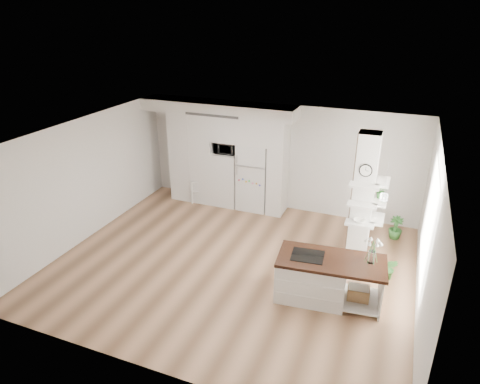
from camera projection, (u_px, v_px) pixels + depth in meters
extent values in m
cube|color=tan|center=(233.00, 264.00, 8.75)|extent=(7.00, 6.00, 0.01)
cube|color=white|center=(232.00, 136.00, 7.67)|extent=(7.00, 6.00, 0.04)
cube|color=silver|center=(278.00, 157.00, 10.77)|extent=(7.00, 0.04, 2.70)
cube|color=silver|center=(145.00, 294.00, 5.66)|extent=(7.00, 0.04, 2.70)
cube|color=silver|center=(86.00, 179.00, 9.40)|extent=(0.04, 6.00, 2.70)
cube|color=silver|center=(429.00, 238.00, 7.02)|extent=(0.04, 6.00, 2.70)
cube|color=white|center=(195.00, 156.00, 11.30)|extent=(1.20, 0.65, 2.40)
cube|color=white|center=(227.00, 178.00, 11.18)|extent=(0.65, 0.65, 1.42)
cube|color=white|center=(226.00, 127.00, 10.63)|extent=(0.65, 0.65, 0.65)
cube|color=white|center=(255.00, 130.00, 10.38)|extent=(0.85, 0.65, 0.65)
cube|color=white|center=(278.00, 168.00, 10.52)|extent=(0.40, 0.65, 2.40)
cube|color=silver|center=(217.00, 108.00, 10.50)|extent=(4.00, 0.70, 0.30)
cube|color=#262626|center=(212.00, 115.00, 10.25)|extent=(1.40, 0.04, 0.06)
cube|color=white|center=(254.00, 176.00, 10.87)|extent=(0.78, 0.66, 1.75)
cube|color=#B2B2B7|center=(250.00, 167.00, 10.43)|extent=(0.78, 0.01, 0.03)
cube|color=silver|center=(363.00, 199.00, 8.45)|extent=(0.40, 0.40, 2.70)
cube|color=#9E7658|center=(352.00, 197.00, 8.53)|extent=(0.02, 0.40, 2.70)
cube|color=#9E7658|center=(364.00, 195.00, 8.63)|extent=(0.40, 0.02, 2.70)
cylinder|color=black|center=(366.00, 170.00, 8.01)|extent=(0.25, 0.03, 0.25)
cylinder|color=white|center=(366.00, 171.00, 8.00)|extent=(0.21, 0.01, 0.21)
plane|color=white|center=(429.00, 222.00, 7.23)|extent=(0.00, 2.40, 2.40)
cylinder|color=white|center=(325.00, 176.00, 7.46)|extent=(0.12, 0.12, 0.10)
cube|color=white|center=(311.00, 278.00, 7.63)|extent=(1.28, 0.90, 0.78)
cube|color=white|center=(360.00, 300.00, 7.52)|extent=(0.72, 0.85, 0.04)
cube|color=white|center=(381.00, 289.00, 7.33)|extent=(0.11, 0.79, 0.78)
cube|color=#321A0F|center=(332.00, 261.00, 7.38)|extent=(1.93, 1.06, 0.06)
cube|color=black|center=(308.00, 256.00, 7.48)|extent=(0.60, 0.52, 0.01)
cube|color=#977149|center=(358.00, 293.00, 7.48)|extent=(0.40, 0.31, 0.23)
cylinder|color=white|center=(372.00, 257.00, 7.25)|extent=(0.12, 0.12, 0.22)
cube|color=white|center=(193.00, 191.00, 11.43)|extent=(0.12, 0.30, 0.63)
cube|color=white|center=(211.00, 191.00, 11.40)|extent=(0.12, 0.30, 0.63)
cube|color=white|center=(201.00, 181.00, 11.29)|extent=(0.60, 0.45, 0.03)
cube|color=white|center=(202.00, 190.00, 11.40)|extent=(0.57, 0.44, 0.03)
sphere|color=white|center=(205.00, 197.00, 11.47)|extent=(0.30, 0.30, 0.30)
imported|color=#30702D|center=(390.00, 269.00, 8.17)|extent=(0.30, 0.27, 0.47)
imported|color=#30702D|center=(396.00, 228.00, 9.62)|extent=(0.31, 0.31, 0.53)
imported|color=#2D2D2D|center=(226.00, 147.00, 10.79)|extent=(0.54, 0.37, 0.30)
imported|color=#30702D|center=(382.00, 191.00, 8.36)|extent=(0.27, 0.23, 0.30)
imported|color=white|center=(359.00, 221.00, 8.34)|extent=(0.22, 0.22, 0.05)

